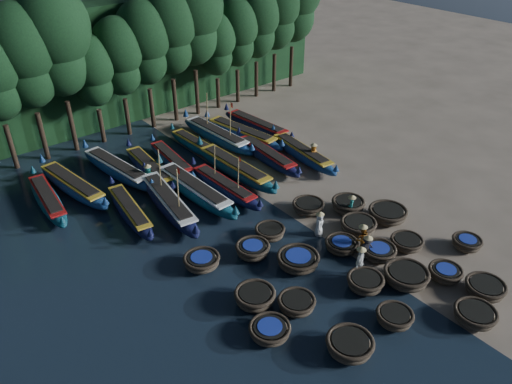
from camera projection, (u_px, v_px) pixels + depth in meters
ground at (318, 234)px, 30.08m from camera, size 120.00×120.00×0.00m
foliage_wall at (126, 61)px, 42.85m from camera, size 40.00×3.00×10.00m
coracle_3 at (475, 315)px, 23.95m from camera, size 2.08×2.08×0.69m
coracle_4 at (485, 288)px, 25.50m from camera, size 2.49×2.49×0.72m
coracle_5 at (350, 345)px, 22.32m from camera, size 2.21×2.21×0.78m
coracle_6 at (395, 317)px, 23.80m from camera, size 1.82×1.82×0.72m
coracle_7 at (406, 276)px, 26.20m from camera, size 2.49×2.49×0.81m
coracle_8 at (445, 273)px, 26.54m from camera, size 2.22×2.22×0.66m
coracle_9 at (467, 243)px, 28.72m from camera, size 1.74×1.74×0.68m
coracle_10 at (270, 330)px, 23.15m from camera, size 2.18×2.18×0.65m
coracle_11 at (297, 303)px, 24.59m from camera, size 2.24×2.24×0.71m
coracle_12 at (365, 282)px, 25.82m from camera, size 2.02×2.02×0.78m
coracle_13 at (379, 252)px, 27.98m from camera, size 2.33×2.33×0.73m
coracle_14 at (407, 242)px, 28.80m from camera, size 2.26×2.26×0.64m
coracle_15 at (255, 297)px, 24.87m from camera, size 2.54×2.54×0.82m
coracle_16 at (298, 260)px, 27.33m from camera, size 2.55×2.55×0.78m
coracle_17 at (341, 245)px, 28.60m from camera, size 2.33×2.33×0.64m
coracle_18 at (358, 226)px, 30.03m from camera, size 2.56×2.56×0.81m
coracle_19 at (388, 214)px, 31.13m from camera, size 2.65×2.65×0.80m
coracle_20 at (202, 261)px, 27.31m from camera, size 2.09×2.09×0.73m
coracle_21 at (253, 249)px, 28.11m from camera, size 2.41×2.41×0.79m
coracle_22 at (270, 232)px, 29.57m from camera, size 2.22×2.22×0.73m
coracle_23 at (308, 206)px, 31.97m from camera, size 2.38×2.38×0.68m
coracle_24 at (348, 205)px, 31.92m from camera, size 2.18×2.18×0.85m
long_boat_2 at (130, 210)px, 31.38m from camera, size 2.22×7.37×1.31m
long_boat_3 at (168, 202)px, 31.99m from camera, size 2.84×8.88×3.81m
long_boat_4 at (195, 190)px, 33.25m from camera, size 1.88×9.17×1.61m
long_boat_5 at (224, 186)px, 33.79m from camera, size 1.57×7.71×3.28m
long_boat_6 at (235, 168)px, 35.80m from camera, size 1.82×9.09×1.60m
long_boat_7 at (267, 155)px, 37.62m from camera, size 2.06×8.10×1.43m
long_boat_8 at (302, 153)px, 37.90m from camera, size 2.33×8.16×1.44m
long_boat_9 at (48, 199)px, 32.45m from camera, size 2.04×7.64×1.35m
long_boat_10 at (73, 185)px, 33.82m from camera, size 2.64×8.55×1.52m
long_boat_11 at (117, 169)px, 35.74m from camera, size 2.67×8.71×1.55m
long_boat_12 at (150, 168)px, 35.92m from camera, size 2.01×7.92×1.40m
long_boat_13 at (172, 160)px, 37.08m from camera, size 1.97×7.25×1.28m
long_boat_14 at (197, 145)px, 39.11m from camera, size 1.56×7.28×1.28m
long_boat_15 at (217, 135)px, 40.39m from camera, size 2.01×9.00×3.83m
long_boat_16 at (242, 133)px, 40.73m from camera, size 2.83×8.68×1.54m
long_boat_17 at (257, 126)px, 42.11m from camera, size 2.12×8.25×1.46m
fisherman_0 at (319, 223)px, 29.54m from camera, size 0.92×0.87×1.79m
fisherman_1 at (351, 205)px, 31.13m from camera, size 0.66×0.66×1.74m
fisherman_2 at (362, 238)px, 28.22m from camera, size 0.90×0.73×1.96m
fisherman_3 at (367, 248)px, 27.63m from camera, size 1.15×0.88×1.77m
fisherman_4 at (360, 261)px, 26.45m from camera, size 1.15×0.79×2.01m
fisherman_5 at (149, 175)px, 34.52m from camera, size 1.28×1.39×1.74m
fisherman_6 at (313, 153)px, 37.18m from camera, size 0.90×0.74×1.79m
tree_3 at (23, 55)px, 34.07m from camera, size 4.92×4.92×11.60m
tree_4 at (54, 39)px, 34.95m from camera, size 5.34×5.34×12.58m
tree_5 at (92, 70)px, 37.62m from camera, size 3.68×3.68×8.68m
tree_6 at (118, 56)px, 38.50m from camera, size 4.09×4.09×9.65m
tree_7 at (144, 42)px, 39.38m from camera, size 4.51×4.51×10.63m
tree_8 at (168, 28)px, 40.26m from camera, size 4.92×4.92×11.60m
tree_9 at (192, 16)px, 41.14m from camera, size 5.34×5.34×12.58m
tree_10 at (216, 44)px, 43.80m from camera, size 3.68×3.68×8.68m
tree_11 at (237, 32)px, 44.68m from camera, size 4.09×4.09×9.65m
tree_12 at (256, 20)px, 45.56m from camera, size 4.51×4.51×10.63m
tree_13 at (275, 9)px, 46.44m from camera, size 4.92×4.92×11.60m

